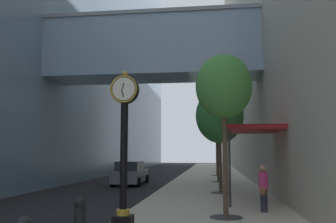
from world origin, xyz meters
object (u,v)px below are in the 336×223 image
object	(u,v)px
street_tree_far	(216,122)
pedestrian_walking	(263,187)
street_tree_mid_far	(217,111)
car_grey_near	(130,173)
bollard_second	(79,222)
street_tree_near	(224,88)
street_tree_mid_near	(220,116)
street_clock	(124,140)

from	to	relation	value
street_tree_far	pedestrian_walking	xyz separation A→B (m)	(1.42, -21.00, -4.28)
street_tree_mid_far	car_grey_near	bearing A→B (deg)	-164.80
bollard_second	street_tree_near	bearing A→B (deg)	52.62
street_tree_near	street_tree_mid_near	bearing A→B (deg)	90.00
street_clock	street_tree_mid_near	xyz separation A→B (m)	(3.01, 9.45, 1.65)
bollard_second	street_tree_mid_near	size ratio (longest dim) A/B	0.20
street_clock	street_tree_mid_near	world-z (taller)	street_tree_mid_near
street_tree_far	car_grey_near	xyz separation A→B (m)	(-6.34, -9.16, -4.50)
street_tree_near	street_clock	bearing A→B (deg)	-146.27
street_tree_mid_far	street_tree_far	xyz separation A→B (m)	(0.00, 7.44, -0.13)
street_clock	pedestrian_walking	size ratio (longest dim) A/B	2.72
pedestrian_walking	car_grey_near	xyz separation A→B (m)	(-7.76, 11.84, -0.21)
street_clock	bollard_second	size ratio (longest dim) A/B	4.01
bollard_second	street_tree_mid_near	bearing A→B (deg)	74.06
street_tree_far	bollard_second	bearing A→B (deg)	-97.23
street_tree_mid_far	street_tree_mid_near	bearing A→B (deg)	-90.00
street_tree_near	street_tree_mid_far	bearing A→B (deg)	90.00
street_tree_near	street_tree_far	distance (m)	22.32
street_tree_mid_near	pedestrian_walking	distance (m)	7.10
street_clock	street_tree_far	distance (m)	24.65
pedestrian_walking	street_tree_mid_near	bearing A→B (deg)	103.09
street_tree_far	pedestrian_walking	size ratio (longest dim) A/B	3.74
car_grey_near	street_tree_mid_near	bearing A→B (deg)	-42.02
street_tree_mid_near	street_tree_mid_far	world-z (taller)	street_tree_mid_far
street_tree_mid_near	pedestrian_walking	xyz separation A→B (m)	(1.42, -6.12, -3.29)
street_tree_far	car_grey_near	size ratio (longest dim) A/B	1.37
street_tree_mid_far	street_tree_far	distance (m)	7.44
pedestrian_walking	bollard_second	bearing A→B (deg)	-129.94
bollard_second	pedestrian_walking	xyz separation A→B (m)	(4.82, 5.75, 0.29)
bollard_second	street_tree_mid_far	distance (m)	20.17
street_tree_mid_near	street_tree_near	bearing A→B (deg)	-90.00
street_tree_mid_far	pedestrian_walking	distance (m)	14.33
bollard_second	street_tree_mid_far	world-z (taller)	street_tree_mid_far
street_tree_mid_near	car_grey_near	distance (m)	9.23
street_tree_far	car_grey_near	distance (m)	12.01
bollard_second	car_grey_near	xyz separation A→B (m)	(-2.95, 17.59, 0.07)
street_tree_mid_far	car_grey_near	world-z (taller)	street_tree_mid_far
bollard_second	street_tree_far	size ratio (longest dim) A/B	0.18
street_tree_far	street_tree_near	bearing A→B (deg)	-90.00
street_tree_near	street_tree_mid_far	size ratio (longest dim) A/B	0.83
bollard_second	street_clock	bearing A→B (deg)	81.15
street_tree_mid_far	street_tree_far	world-z (taller)	street_tree_mid_far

